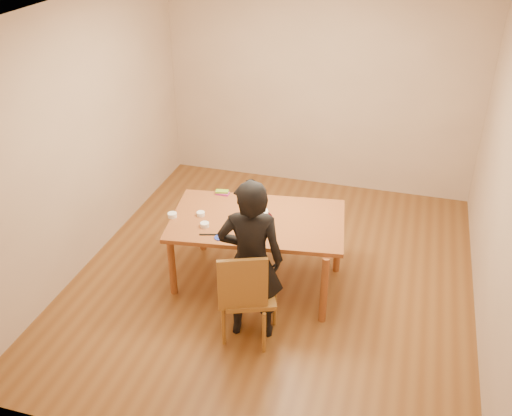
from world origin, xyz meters
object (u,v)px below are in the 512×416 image
(dining_chair, at_px, (249,294))
(cake, at_px, (258,214))
(dining_table, at_px, (257,221))
(cake_plate, at_px, (258,218))
(person, at_px, (251,261))

(dining_chair, relative_size, cake, 2.12)
(dining_table, xyz_separation_m, cake_plate, (0.00, -0.00, 0.03))
(dining_chair, height_order, cake, cake)
(dining_chair, distance_m, person, 0.33)
(cake, height_order, person, person)
(cake_plate, distance_m, person, 0.74)
(dining_table, xyz_separation_m, dining_chair, (0.15, -0.78, -0.28))
(cake_plate, distance_m, cake, 0.04)
(dining_table, distance_m, cake_plate, 0.03)
(cake, bearing_deg, cake_plate, 0.00)
(dining_table, relative_size, cake, 8.18)
(dining_table, relative_size, person, 1.07)
(cake, bearing_deg, dining_chair, -79.24)
(dining_table, height_order, cake, cake)
(cake_plate, bearing_deg, dining_table, 127.42)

